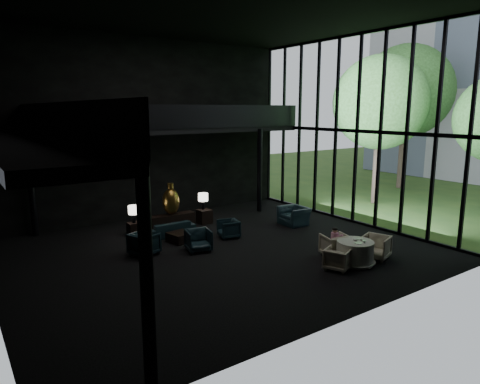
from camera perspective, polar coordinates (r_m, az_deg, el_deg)
floor at (r=15.24m, az=-2.75°, el=-7.84°), size 14.00×12.00×0.02m
ceiling at (r=14.75m, az=-3.06°, el=23.05°), size 14.00×12.00×0.02m
wall_back at (r=19.80m, az=-12.19°, el=8.10°), size 14.00×0.04×8.00m
wall_front at (r=9.89m, az=15.85°, el=5.26°), size 14.00×0.04×8.00m
curtain_wall at (r=19.05m, az=15.33°, el=7.85°), size 0.20×12.00×8.00m
mezzanine_left at (r=12.40m, az=-27.30°, el=5.54°), size 2.00×12.00×0.25m
mezzanine_back at (r=19.30m, az=-8.27°, el=8.16°), size 12.00×2.00×0.25m
railing_left at (r=12.53m, az=-22.97°, el=8.69°), size 0.06×12.00×1.00m
railing_back at (r=18.40m, az=-6.91°, el=9.93°), size 12.00×0.06×1.00m
column_sw at (r=7.64m, az=-12.30°, el=-11.74°), size 0.24×0.24×4.00m
column_nw at (r=18.38m, az=-26.08°, el=0.74°), size 0.24×0.24×4.00m
column_ne at (r=20.66m, az=2.63°, el=2.87°), size 0.24×0.24×4.00m
tree_near at (r=23.44m, az=18.20°, el=11.24°), size 4.80×4.80×7.65m
tree_far at (r=28.68m, az=21.26°, el=12.41°), size 5.60×5.60×8.80m
console at (r=18.02m, az=-9.10°, el=-3.93°), size 1.99×0.45×0.63m
bronze_urn at (r=17.82m, az=-9.19°, el=-1.21°), size 0.70×0.70×1.31m
side_table_left at (r=17.52m, az=-13.96°, el=-4.78°), size 0.46×0.46×0.50m
table_lamp_left at (r=17.29m, az=-14.01°, el=-2.42°), size 0.42×0.42×0.70m
side_table_right at (r=18.79m, az=-4.77°, el=-3.25°), size 0.55×0.55×0.61m
table_lamp_right at (r=18.68m, az=-4.94°, el=-0.77°), size 0.43×0.43×0.71m
sofa at (r=17.12m, az=-9.35°, el=-4.60°), size 1.82×0.54×0.71m
lounge_armchair_west at (r=15.03m, az=-12.67°, el=-6.44°), size 1.15×1.19×0.96m
lounge_armchair_east at (r=16.64m, az=-1.55°, el=-4.83°), size 0.84×0.88×0.76m
lounge_armchair_south at (r=15.15m, az=-5.57°, el=-6.15°), size 1.07×1.03×0.93m
window_armchair at (r=18.60m, az=7.25°, el=-2.61°), size 0.90×1.33×1.14m
coffee_table at (r=16.33m, az=-7.94°, el=-5.97°), size 0.94×0.94×0.36m
dining_table at (r=14.43m, az=15.06°, el=-7.95°), size 1.33×1.33×0.75m
dining_chair_north at (r=14.89m, az=12.58°, el=-6.69°), size 1.10×1.06×0.93m
dining_chair_east at (r=15.06m, az=17.66°, el=-6.70°), size 1.12×1.15×0.95m
dining_chair_west at (r=13.77m, az=12.89°, el=-8.61°), size 0.88×0.91×0.72m
child at (r=14.86m, az=12.53°, el=-5.66°), size 0.26×0.26×0.56m
plate_a at (r=14.09m, az=15.52°, el=-6.59°), size 0.30×0.30×0.02m
plate_b at (r=14.57m, az=15.31°, el=-6.00°), size 0.26×0.26×0.02m
saucer at (r=14.39m, az=16.19°, el=-6.27°), size 0.21×0.21×0.01m
coffee_cup at (r=14.39m, az=15.91°, el=-6.10°), size 0.09×0.09×0.06m
cereal_bowl at (r=14.32m, az=15.14°, el=-6.16°), size 0.15×0.15×0.07m
cream_pot at (r=14.16m, az=16.27°, el=-6.41°), size 0.08×0.08×0.08m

